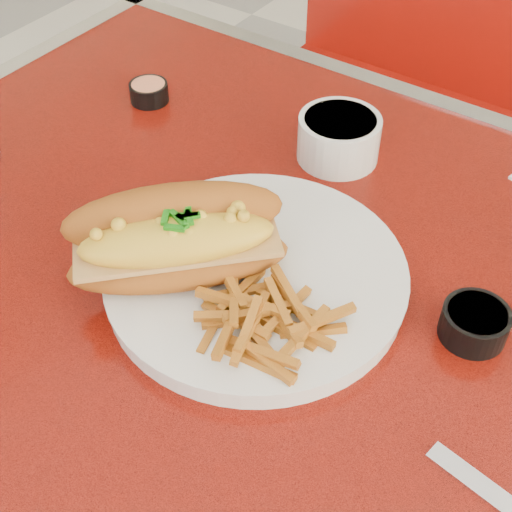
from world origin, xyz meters
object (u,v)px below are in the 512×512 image
Objects in this scene: dinner_plate at (256,276)px; sauce_cup_right at (475,322)px; diner_table at (314,398)px; booth_bench_far at (505,221)px; mac_hoagie at (176,239)px; gravy_ramekin at (339,137)px; fork at (298,255)px; sauce_cup_left at (149,91)px.

sauce_cup_right is at bearing 17.04° from dinner_plate.
booth_bench_far reaches higher than diner_table.
booth_bench_far is 3.56× the size of dinner_plate.
diner_table is at bearing -90.00° from booth_bench_far.
sauce_cup_right is (0.13, 0.05, 0.18)m from diner_table.
mac_hoagie is (-0.06, -0.04, 0.05)m from dinner_plate.
gravy_ramekin is (0.02, 0.27, -0.03)m from mac_hoagie.
mac_hoagie is 0.13m from fork.
gravy_ramekin is 0.27m from sauce_cup_left.
diner_table is 14.83× the size of sauce_cup_right.
gravy_ramekin reaches higher than dinner_plate.
gravy_ramekin is at bearing 7.12° from sauce_cup_left.
gravy_ramekin reaches higher than sauce_cup_left.
diner_table is at bearing -21.76° from mac_hoagie.
fork is 1.17× the size of gravy_ramekin.
booth_bench_far is at bearing 90.00° from diner_table.
booth_bench_far is 14.46× the size of sauce_cup_right.
dinner_plate is at bearing -94.76° from booth_bench_far.
diner_table is 18.65× the size of sauce_cup_left.
mac_hoagie is 2.00× the size of gravy_ramekin.
sauce_cup_left is 0.53m from sauce_cup_right.
dinner_plate reaches higher than fork.
booth_bench_far is at bearing 35.99° from mac_hoagie.
sauce_cup_right is at bearing -34.88° from gravy_ramekin.
booth_bench_far is at bearing 58.91° from sauce_cup_left.
dinner_plate is (-0.07, -0.02, 0.17)m from diner_table.
sauce_cup_right reaches higher than fork.
gravy_ramekin reaches higher than diner_table.
booth_bench_far is 0.93m from fork.
sauce_cup_right is at bearing -80.09° from booth_bench_far.
dinner_plate is 3.02× the size of gravy_ramekin.
booth_bench_far is (0.00, 0.81, -0.32)m from diner_table.
gravy_ramekin is (-0.11, 0.21, 0.19)m from diner_table.
sauce_cup_right reaches higher than sauce_cup_left.
sauce_cup_right is (0.18, 0.02, -0.00)m from fork.
dinner_plate is 5.11× the size of sauce_cup_left.
dinner_plate is 1.51× the size of mac_hoagie.
diner_table is 0.23m from sauce_cup_right.
fork is at bearing -1.38° from mac_hoagie.
diner_table is at bearing -161.20° from sauce_cup_right.
diner_table is 0.31m from gravy_ramekin.
sauce_cup_left is at bearing 165.18° from sauce_cup_right.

